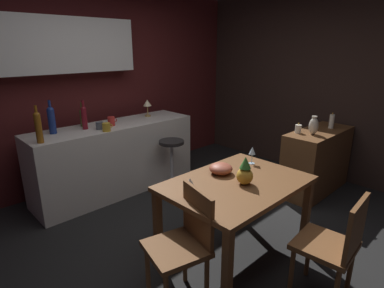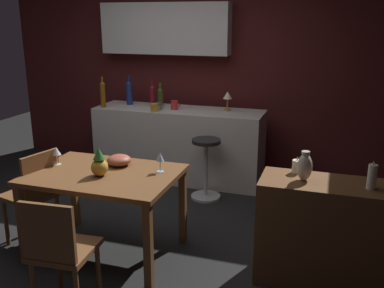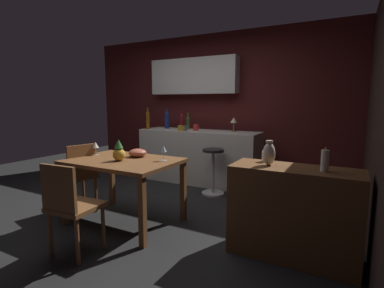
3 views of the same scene
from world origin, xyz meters
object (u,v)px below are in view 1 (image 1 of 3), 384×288
at_px(sideboard_cabinet, 316,161).
at_px(pineapple_centerpiece, 245,173).
at_px(chair_by_doorway, 335,245).
at_px(vase_ceramic_ivory, 314,126).
at_px(pillar_candle_short, 332,121).
at_px(cup_mustard, 107,127).
at_px(fruit_bowl, 221,168).
at_px(counter_lamp, 147,104).
at_px(cup_slate, 100,126).
at_px(wine_bottle_olive, 83,116).
at_px(wine_bottle_cobalt, 51,119).
at_px(wine_bottle_ruby, 84,116).
at_px(chair_near_window, 184,242).
at_px(dining_table, 236,191).
at_px(wine_glass_left, 190,183).
at_px(wine_bottle_amber, 38,126).
at_px(cup_red, 111,121).
at_px(wine_glass_right, 252,151).
at_px(pillar_candle_tall, 298,129).
at_px(bar_stool, 172,164).

height_order(sideboard_cabinet, pineapple_centerpiece, pineapple_centerpiece).
xyz_separation_m(chair_by_doorway, vase_ceramic_ivory, (1.51, 0.94, 0.44)).
height_order(pillar_candle_short, vase_ceramic_ivory, vase_ceramic_ivory).
height_order(cup_mustard, pillar_candle_short, pillar_candle_short).
height_order(fruit_bowl, counter_lamp, counter_lamp).
bearing_deg(counter_lamp, chair_by_doorway, -99.04).
xyz_separation_m(sideboard_cabinet, cup_slate, (-2.11, 1.71, 0.53)).
distance_m(wine_bottle_olive, cup_slate, 0.29).
bearing_deg(sideboard_cabinet, pillar_candle_short, -8.44).
relative_size(wine_bottle_cobalt, wine_bottle_ruby, 1.10).
distance_m(wine_bottle_olive, wine_bottle_ruby, 0.15).
height_order(chair_near_window, pillar_candle_short, pillar_candle_short).
bearing_deg(cup_mustard, chair_by_doorway, -81.76).
height_order(chair_near_window, vase_ceramic_ivory, vase_ceramic_ivory).
height_order(pineapple_centerpiece, wine_bottle_olive, wine_bottle_olive).
relative_size(dining_table, sideboard_cabinet, 1.11).
xyz_separation_m(chair_near_window, wine_glass_left, (0.18, 0.12, 0.36)).
relative_size(pineapple_centerpiece, wine_bottle_amber, 0.63).
height_order(wine_bottle_ruby, pillar_candle_short, wine_bottle_ruby).
bearing_deg(chair_by_doorway, wine_bottle_olive, 98.76).
height_order(wine_glass_left, cup_red, cup_red).
bearing_deg(cup_mustard, wine_glass_right, -65.47).
height_order(pineapple_centerpiece, pillar_candle_short, pillar_candle_short).
relative_size(wine_glass_right, wine_bottle_ruby, 0.50).
relative_size(wine_bottle_olive, wine_bottle_ruby, 0.86).
bearing_deg(wine_bottle_olive, fruit_bowl, -78.62).
bearing_deg(dining_table, wine_glass_left, 173.39).
bearing_deg(wine_bottle_amber, dining_table, -60.96).
distance_m(cup_red, pillar_candle_short, 2.81).
distance_m(wine_bottle_olive, pillar_candle_short, 3.15).
bearing_deg(pillar_candle_tall, fruit_bowl, -177.49).
height_order(wine_glass_left, fruit_bowl, wine_glass_left).
bearing_deg(fruit_bowl, pillar_candle_short, -3.18).
bearing_deg(sideboard_cabinet, wine_bottle_amber, 150.04).
bearing_deg(sideboard_cabinet, wine_bottle_ruby, 140.64).
bearing_deg(wine_bottle_olive, cup_slate, -73.86).
height_order(bar_stool, wine_bottle_cobalt, wine_bottle_cobalt).
relative_size(wine_bottle_cobalt, vase_ceramic_ivory, 1.67).
xyz_separation_m(fruit_bowl, pillar_candle_tall, (1.51, 0.07, 0.08)).
relative_size(wine_glass_left, fruit_bowl, 0.76).
xyz_separation_m(cup_mustard, cup_red, (0.18, 0.21, 0.01)).
relative_size(sideboard_cabinet, wine_bottle_amber, 2.87).
xyz_separation_m(pineapple_centerpiece, wine_bottle_amber, (-0.98, 1.83, 0.23)).
relative_size(pineapple_centerpiece, cup_mustard, 1.90).
bearing_deg(wine_bottle_olive, pineapple_centerpiece, -80.80).
bearing_deg(sideboard_cabinet, pillar_candle_tall, 154.14).
xyz_separation_m(chair_by_doorway, pillar_candle_short, (1.97, 0.91, 0.43)).
distance_m(sideboard_cabinet, wine_glass_left, 2.38).
bearing_deg(wine_glass_left, wine_bottle_olive, 85.95).
bearing_deg(wine_bottle_amber, bar_stool, -13.00).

